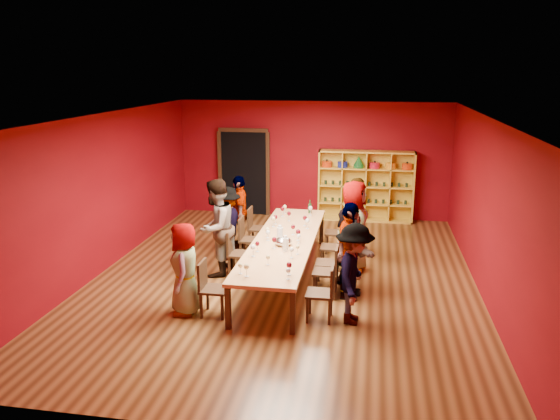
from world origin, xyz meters
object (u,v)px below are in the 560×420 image
object	(u,v)px
chair_person_left_0	(209,285)
person_left_2	(216,228)
wine_bottle	(310,208)
shelving_unit	(366,183)
person_right_2	(349,247)
person_right_1	(349,251)
person_right_3	(354,226)
chair_person_left_2	(236,251)
chair_person_left_3	(247,237)
person_right_4	(358,216)
person_left_4	(240,212)
chair_person_right_2	(332,260)
chair_person_right_4	(339,230)
chair_person_right_0	(325,290)
chair_person_left_4	(255,226)
chair_person_right_3	(336,244)
person_left_0	(185,269)
tasting_table	(284,242)
chair_person_right_1	(330,269)
person_right_0	(354,274)
spittoon_bowl	(283,241)
person_left_3	(228,223)

from	to	relation	value
chair_person_left_0	person_left_2	world-z (taller)	person_left_2
person_left_2	wine_bottle	bearing A→B (deg)	158.63
shelving_unit	person_right_2	bearing A→B (deg)	-92.45
person_right_1	person_right_3	xyz separation A→B (m)	(0.03, 1.34, 0.05)
chair_person_left_2	person_right_2	world-z (taller)	person_right_2
person_left_2	chair_person_left_3	xyz separation A→B (m)	(0.38, 0.89, -0.43)
person_right_3	person_right_4	bearing A→B (deg)	7.04
person_left_2	person_left_4	bearing A→B (deg)	-165.04
chair_person_right_2	chair_person_right_4	distance (m)	1.88
chair_person_right_0	wine_bottle	bearing A→B (deg)	100.51
chair_person_left_4	chair_person_right_2	bearing A→B (deg)	-46.19
shelving_unit	chair_person_right_3	distance (m)	3.72
person_left_2	person_right_1	xyz separation A→B (m)	(2.50, -0.66, -0.09)
person_left_0	chair_person_right_3	world-z (taller)	person_left_0
person_left_0	chair_person_left_2	xyz separation A→B (m)	(0.40, 1.70, -0.25)
shelving_unit	chair_person_right_4	distance (m)	2.76
person_left_2	person_left_4	world-z (taller)	person_left_2
tasting_table	wine_bottle	distance (m)	2.00
person_right_1	person_right_2	bearing A→B (deg)	15.19
chair_person_left_2	chair_person_right_2	bearing A→B (deg)	-6.67
chair_person_right_1	person_right_2	distance (m)	0.59
person_right_0	person_right_2	xyz separation A→B (m)	(-0.14, 1.37, -0.04)
chair_person_left_3	chair_person_right_1	distance (m)	2.39
chair_person_left_0	person_left_4	size ratio (longest dim) A/B	0.56
chair_person_left_3	chair_person_right_0	xyz separation A→B (m)	(1.82, -2.47, 0.00)
chair_person_left_2	person_right_3	size ratio (longest dim) A/B	0.50
person_left_4	chair_person_right_4	xyz separation A→B (m)	(2.16, -0.02, -0.30)
chair_person_left_3	chair_person_right_1	bearing A→B (deg)	-40.34
shelving_unit	wine_bottle	world-z (taller)	shelving_unit
chair_person_left_3	person_right_1	xyz separation A→B (m)	(2.13, -1.55, 0.34)
shelving_unit	person_right_4	distance (m)	2.68
chair_person_left_4	spittoon_bowl	world-z (taller)	spittoon_bowl
chair_person_left_0	person_left_4	world-z (taller)	person_left_4
chair_person_left_0	chair_person_right_1	size ratio (longest dim) A/B	1.00
shelving_unit	chair_person_right_1	bearing A→B (deg)	-95.55
chair_person_left_2	chair_person_right_1	xyz separation A→B (m)	(1.82, -0.66, 0.00)
person_left_2	chair_person_right_4	size ratio (longest dim) A/B	2.07
person_left_0	chair_person_right_1	xyz separation A→B (m)	(2.22, 1.04, -0.25)
tasting_table	person_right_2	xyz separation A→B (m)	(1.20, -0.24, 0.05)
person_left_4	person_right_2	distance (m)	3.10
chair_person_right_1	spittoon_bowl	size ratio (longest dim) A/B	2.95
chair_person_right_0	person_right_1	distance (m)	1.03
person_right_3	shelving_unit	bearing A→B (deg)	7.91
person_right_0	person_right_4	distance (m)	3.25
shelving_unit	chair_person_left_4	size ratio (longest dim) A/B	2.70
chair_person_right_1	person_right_2	xyz separation A→B (m)	(0.29, 0.45, 0.25)
shelving_unit	person_left_3	world-z (taller)	shelving_unit
person_right_1	chair_person_right_3	xyz separation A→B (m)	(-0.31, 1.34, -0.34)
person_left_3	chair_person_left_4	distance (m)	0.93
chair_person_right_1	wine_bottle	bearing A→B (deg)	104.04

